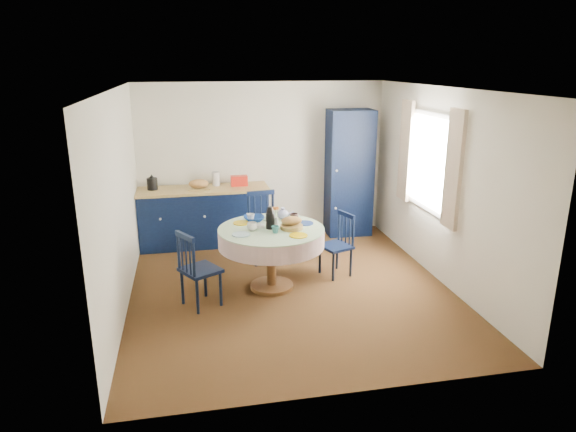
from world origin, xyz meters
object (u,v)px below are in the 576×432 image
Objects in this scene: pantry_cabinet at (349,173)px; cobalt_bowl at (254,219)px; chair_left at (197,269)px; kitchen_counter at (204,216)px; chair_right at (338,244)px; chair_far at (264,226)px; mug_b at (275,230)px; mug_d at (251,217)px; dining_table at (272,238)px; mug_a at (252,227)px; mug_c at (294,217)px.

pantry_cabinet is 7.63× the size of cobalt_bowl.
chair_left is 3.45× the size of cobalt_bowl.
chair_right is at bearing -43.14° from kitchen_counter.
kitchen_counter is 1.19m from chair_far.
chair_far reaches higher than mug_b.
pantry_cabinet is 2.44m from mug_d.
dining_table is (-1.62, -1.95, -0.35)m from pantry_cabinet.
mug_a reaches higher than cobalt_bowl.
cobalt_bowl is at bearing -22.93° from mug_d.
kitchen_counter is at bearing -175.99° from pantry_cabinet.
chair_left is 9.15× the size of mug_d.
dining_table is 14.07× the size of mug_b.
chair_left is 8.59× the size of mug_c.
pantry_cabinet is 2.43m from cobalt_bowl.
mug_b is at bearing -70.20° from cobalt_bowl.
chair_far is 9.26× the size of mug_c.
dining_table is at bearing -62.04° from cobalt_bowl.
mug_b reaches higher than chair_right.
mug_d is (0.56, -1.50, 0.38)m from kitchen_counter.
mug_d is (-0.27, -0.64, 0.34)m from chair_far.
chair_left is 0.93× the size of chair_far.
mug_d reaches higher than mug_c.
chair_left is 1.04m from mug_b.
cobalt_bowl is (-1.80, -1.61, -0.19)m from pantry_cabinet.
chair_far is at bearing -147.09° from pantry_cabinet.
mug_d is (-0.56, 0.06, 0.00)m from mug_c.
chair_left is 7.38× the size of mug_a.
chair_far reaches higher than mug_c.
mug_a is 1.24× the size of mug_d.
mug_c is at bearing -73.53° from chair_far.
mug_d is (-0.22, 0.35, 0.17)m from dining_table.
kitchen_counter reaches higher than chair_left.
cobalt_bowl is (0.04, -0.02, -0.01)m from mug_d.
mug_a is (-0.30, -1.03, 0.35)m from chair_far.
mug_c is at bearing 39.92° from dining_table.
pantry_cabinet is 2.41× the size of chair_right.
chair_far is 3.72× the size of cobalt_bowl.
chair_far is (-1.57, -0.96, -0.52)m from pantry_cabinet.
chair_right is 3.17× the size of cobalt_bowl.
mug_a reaches higher than mug_b.
mug_c is at bearing -5.98° from mug_d.
pantry_cabinet is at bearing 24.62° from chair_far.
kitchen_counter is at bearing -34.11° from chair_left.
mug_d is at bearing 113.02° from mug_b.
chair_right is at bearing -2.91° from mug_c.
mug_d is at bearing -76.33° from chair_left.
mug_a is at bearing -151.14° from mug_c.
chair_right is at bearing -110.19° from pantry_cabinet.
chair_far is 0.83m from mug_c.
pantry_cabinet is 1.92m from chair_far.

